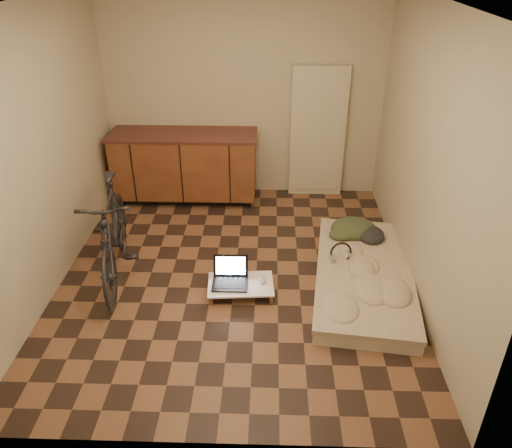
{
  "coord_description": "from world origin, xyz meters",
  "views": [
    {
      "loc": [
        0.34,
        -4.21,
        3.03
      ],
      "look_at": [
        0.21,
        0.09,
        0.55
      ],
      "focal_mm": 35.0,
      "sensor_mm": 36.0,
      "label": 1
    }
  ],
  "objects_px": {
    "futon": "(364,276)",
    "laptop": "(230,278)",
    "lap_desk": "(241,285)",
    "bicycle": "(112,227)"
  },
  "relations": [
    {
      "from": "bicycle",
      "to": "futon",
      "type": "distance_m",
      "value": 2.55
    },
    {
      "from": "lap_desk",
      "to": "laptop",
      "type": "height_order",
      "value": "laptop"
    },
    {
      "from": "futon",
      "to": "lap_desk",
      "type": "distance_m",
      "value": 1.24
    },
    {
      "from": "futon",
      "to": "lap_desk",
      "type": "xyz_separation_m",
      "value": [
        -1.22,
        -0.19,
        0.01
      ]
    },
    {
      "from": "bicycle",
      "to": "futon",
      "type": "bearing_deg",
      "value": -11.9
    },
    {
      "from": "futon",
      "to": "laptop",
      "type": "relative_size",
      "value": 6.04
    },
    {
      "from": "futon",
      "to": "laptop",
      "type": "height_order",
      "value": "laptop"
    },
    {
      "from": "bicycle",
      "to": "lap_desk",
      "type": "distance_m",
      "value": 1.39
    },
    {
      "from": "lap_desk",
      "to": "laptop",
      "type": "xyz_separation_m",
      "value": [
        -0.1,
        0.03,
        0.06
      ]
    },
    {
      "from": "lap_desk",
      "to": "laptop",
      "type": "relative_size",
      "value": 1.94
    }
  ]
}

